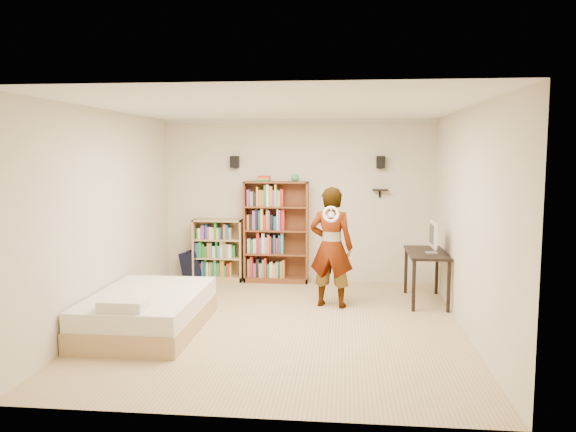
% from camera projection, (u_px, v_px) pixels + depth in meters
% --- Properties ---
extents(ground, '(4.50, 5.00, 0.01)m').
position_uv_depth(ground, '(281.00, 325.00, 7.06)').
color(ground, tan).
rests_on(ground, ground).
extents(room_shell, '(4.52, 5.02, 2.71)m').
position_uv_depth(room_shell, '(281.00, 185.00, 6.86)').
color(room_shell, beige).
rests_on(room_shell, ground).
extents(crown_molding, '(4.50, 5.00, 0.06)m').
position_uv_depth(crown_molding, '(281.00, 110.00, 6.75)').
color(crown_molding, silver).
rests_on(crown_molding, room_shell).
extents(speaker_left, '(0.14, 0.12, 0.20)m').
position_uv_depth(speaker_left, '(235.00, 162.00, 9.31)').
color(speaker_left, black).
rests_on(speaker_left, room_shell).
extents(speaker_right, '(0.14, 0.12, 0.20)m').
position_uv_depth(speaker_right, '(381.00, 162.00, 9.07)').
color(speaker_right, black).
rests_on(speaker_right, room_shell).
extents(wall_shelf, '(0.25, 0.16, 0.02)m').
position_uv_depth(wall_shelf, '(380.00, 190.00, 9.13)').
color(wall_shelf, black).
rests_on(wall_shelf, room_shell).
extents(tall_bookshelf, '(1.06, 0.31, 1.68)m').
position_uv_depth(tall_bookshelf, '(276.00, 232.00, 9.32)').
color(tall_bookshelf, brown).
rests_on(tall_bookshelf, ground).
extents(low_bookshelf, '(0.83, 0.31, 1.04)m').
position_uv_depth(low_bookshelf, '(218.00, 250.00, 9.45)').
color(low_bookshelf, tan).
rests_on(low_bookshelf, ground).
extents(computer_desk, '(0.54, 1.09, 0.74)m').
position_uv_depth(computer_desk, '(426.00, 277.00, 8.09)').
color(computer_desk, black).
rests_on(computer_desk, ground).
extents(imac, '(0.16, 0.45, 0.45)m').
position_uv_depth(imac, '(432.00, 238.00, 7.91)').
color(imac, silver).
rests_on(imac, computer_desk).
extents(daybed, '(1.27, 1.95, 0.58)m').
position_uv_depth(daybed, '(148.00, 307.00, 6.84)').
color(daybed, silver).
rests_on(daybed, ground).
extents(person, '(0.69, 0.52, 1.69)m').
position_uv_depth(person, '(331.00, 247.00, 7.82)').
color(person, black).
rests_on(person, ground).
extents(wii_wheel, '(0.22, 0.08, 0.23)m').
position_uv_depth(wii_wheel, '(331.00, 214.00, 7.45)').
color(wii_wheel, silver).
rests_on(wii_wheel, person).
extents(navy_bag, '(0.43, 0.35, 0.51)m').
position_uv_depth(navy_bag, '(192.00, 265.00, 9.51)').
color(navy_bag, black).
rests_on(navy_bag, ground).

